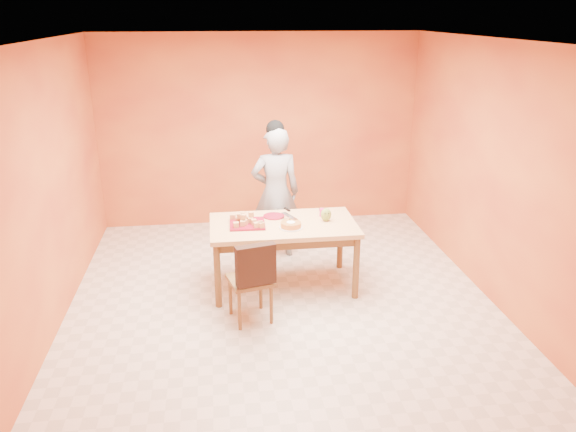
{
  "coord_description": "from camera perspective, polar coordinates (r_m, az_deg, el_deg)",
  "views": [
    {
      "loc": [
        -0.65,
        -5.37,
        2.95
      ],
      "look_at": [
        0.11,
        0.3,
        0.86
      ],
      "focal_mm": 35.0,
      "sensor_mm": 36.0,
      "label": 1
    }
  ],
  "objects": [
    {
      "name": "dining_table",
      "position": [
        6.19,
        -0.49,
        -1.56
      ],
      "size": [
        1.6,
        0.9,
        0.76
      ],
      "color": "tan",
      "rests_on": "floor"
    },
    {
      "name": "cake_server",
      "position": [
        6.17,
        0.16,
        -0.01
      ],
      "size": [
        0.16,
        0.28,
        0.01
      ],
      "primitive_type": "cube",
      "rotation": [
        0.0,
        0.0,
        0.4
      ],
      "color": "silver",
      "rests_on": "sponge_cake"
    },
    {
      "name": "sponge_cake",
      "position": [
        6.01,
        0.3,
        -0.89
      ],
      "size": [
        0.23,
        0.23,
        0.05
      ],
      "primitive_type": "cylinder",
      "rotation": [
        0.0,
        0.0,
        -0.02
      ],
      "color": "orange",
      "rests_on": "white_cake_plate"
    },
    {
      "name": "magenta_glass",
      "position": [
        6.37,
        3.49,
        0.35
      ],
      "size": [
        0.07,
        0.07,
        0.09
      ],
      "primitive_type": "cylinder",
      "rotation": [
        0.0,
        0.0,
        0.08
      ],
      "color": "#D31F72",
      "rests_on": "dining_table"
    },
    {
      "name": "person",
      "position": [
        6.97,
        -1.26,
        2.36
      ],
      "size": [
        0.61,
        0.41,
        1.66
      ],
      "primitive_type": "imported",
      "rotation": [
        0.0,
        0.0,
        3.16
      ],
      "color": "gray",
      "rests_on": "floor"
    },
    {
      "name": "pastry_platter",
      "position": [
        6.12,
        -4.16,
        -0.8
      ],
      "size": [
        0.39,
        0.39,
        0.02
      ],
      "primitive_type": "cube",
      "rotation": [
        0.0,
        0.0,
        -0.03
      ],
      "color": "maroon",
      "rests_on": "dining_table"
    },
    {
      "name": "wall_left",
      "position": [
        5.83,
        -23.28,
        2.5
      ],
      "size": [
        0.0,
        5.0,
        5.0
      ],
      "primitive_type": "plane",
      "rotation": [
        1.57,
        0.0,
        1.57
      ],
      "color": "orange",
      "rests_on": "floor"
    },
    {
      "name": "checker_tin",
      "position": [
        6.55,
        3.54,
        0.65
      ],
      "size": [
        0.11,
        0.11,
        0.03
      ],
      "primitive_type": "cylinder",
      "rotation": [
        0.0,
        0.0,
        0.29
      ],
      "color": "#331D0E",
      "rests_on": "dining_table"
    },
    {
      "name": "floor",
      "position": [
        6.16,
        -0.67,
        -8.51
      ],
      "size": [
        5.0,
        5.0,
        0.0
      ],
      "primitive_type": "plane",
      "color": "beige",
      "rests_on": "ground"
    },
    {
      "name": "red_dinner_plate",
      "position": [
        6.35,
        -1.45,
        -0.01
      ],
      "size": [
        0.28,
        0.28,
        0.01
      ],
      "primitive_type": "cylinder",
      "rotation": [
        0.0,
        0.0,
        -0.19
      ],
      "color": "maroon",
      "rests_on": "dining_table"
    },
    {
      "name": "wall_right",
      "position": [
        6.31,
        20.06,
        4.17
      ],
      "size": [
        0.0,
        5.0,
        5.0
      ],
      "primitive_type": "plane",
      "rotation": [
        1.57,
        0.0,
        -1.57
      ],
      "color": "orange",
      "rests_on": "floor"
    },
    {
      "name": "egg_ornament",
      "position": [
        6.21,
        3.88,
        0.14
      ],
      "size": [
        0.14,
        0.12,
        0.15
      ],
      "primitive_type": "ellipsoid",
      "rotation": [
        0.0,
        0.0,
        -0.27
      ],
      "color": "olive",
      "rests_on": "dining_table"
    },
    {
      "name": "pastry_pile",
      "position": [
        6.1,
        -4.17,
        -0.22
      ],
      "size": [
        0.34,
        0.34,
        0.11
      ],
      "primitive_type": null,
      "color": "tan",
      "rests_on": "pastry_platter"
    },
    {
      "name": "dining_chair",
      "position": [
        5.6,
        -3.88,
        -6.37
      ],
      "size": [
        0.5,
        0.56,
        0.89
      ],
      "rotation": [
        0.0,
        0.0,
        0.24
      ],
      "color": "brown",
      "rests_on": "floor"
    },
    {
      "name": "ceiling",
      "position": [
        5.42,
        -0.79,
        17.45
      ],
      "size": [
        5.0,
        5.0,
        0.0
      ],
      "primitive_type": "plane",
      "rotation": [
        3.14,
        0.0,
        0.0
      ],
      "color": "silver",
      "rests_on": "wall_back"
    },
    {
      "name": "wall_back",
      "position": [
        8.06,
        -2.9,
        8.61
      ],
      "size": [
        4.5,
        0.0,
        4.5
      ],
      "primitive_type": "plane",
      "rotation": [
        1.57,
        0.0,
        0.0
      ],
      "color": "orange",
      "rests_on": "floor"
    },
    {
      "name": "white_cake_plate",
      "position": [
        6.02,
        0.29,
        -1.17
      ],
      "size": [
        0.33,
        0.33,
        0.01
      ],
      "primitive_type": "cylinder",
      "rotation": [
        0.0,
        0.0,
        -0.37
      ],
      "color": "white",
      "rests_on": "dining_table"
    }
  ]
}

